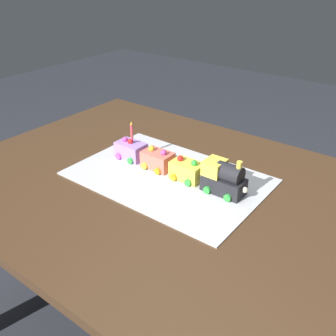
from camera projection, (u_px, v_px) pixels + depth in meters
name	position (u px, v px, depth m)	size (l,w,h in m)	color
dining_table	(168.00, 213.00, 1.23)	(1.40, 1.00, 0.74)	#4C331E
cake_board	(168.00, 177.00, 1.22)	(0.60, 0.40, 0.00)	silver
cake_locomotive	(224.00, 178.00, 1.11)	(0.14, 0.08, 0.12)	#232328
cake_car_flatbed_lemon	(187.00, 170.00, 1.19)	(0.10, 0.08, 0.07)	#F4E04C
cake_car_hopper_coral	(158.00, 160.00, 1.25)	(0.10, 0.08, 0.07)	#F27260
cake_car_tanker_lavender	(131.00, 150.00, 1.32)	(0.10, 0.08, 0.07)	#AD84E0
birthday_candle	(132.00, 131.00, 1.28)	(0.01, 0.01, 0.07)	#F24C59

